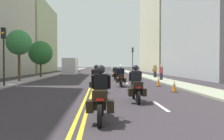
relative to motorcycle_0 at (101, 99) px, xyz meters
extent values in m
plane|color=#302A2F|center=(-0.61, 42.47, -0.67)|extent=(264.00, 264.00, 0.00)
cube|color=#A59A9C|center=(-7.66, 42.47, -0.61)|extent=(2.07, 144.00, 0.12)
cube|color=gray|center=(6.44, 42.47, -0.61)|extent=(2.07, 144.00, 0.12)
cube|color=yellow|center=(-0.73, 42.47, -0.66)|extent=(0.12, 132.00, 0.01)
cube|color=yellow|center=(-0.49, 42.47, -0.66)|extent=(0.12, 132.00, 0.01)
cube|color=silver|center=(2.39, 2.47, -0.66)|extent=(0.14, 2.40, 0.01)
cube|color=silver|center=(2.39, 8.47, -0.66)|extent=(0.14, 2.40, 0.01)
cube|color=silver|center=(2.39, 14.47, -0.66)|extent=(0.14, 2.40, 0.01)
cube|color=silver|center=(2.39, 20.47, -0.66)|extent=(0.14, 2.40, 0.01)
cube|color=silver|center=(2.39, 26.47, -0.66)|extent=(0.14, 2.40, 0.01)
cube|color=silver|center=(2.39, 32.47, -0.66)|extent=(0.14, 2.40, 0.01)
cube|color=silver|center=(2.39, 38.47, -0.66)|extent=(0.14, 2.40, 0.01)
cube|color=silver|center=(2.39, 44.47, -0.66)|extent=(0.14, 2.40, 0.01)
cube|color=silver|center=(2.39, 50.47, -0.66)|extent=(0.14, 2.40, 0.01)
cube|color=#9CA67C|center=(-15.16, 49.76, 7.20)|extent=(6.47, 21.37, 15.73)
cube|color=#2D3847|center=(-18.41, 49.76, 3.26)|extent=(0.04, 17.95, 0.90)
cube|color=#2D3847|center=(-18.41, 49.76, 6.15)|extent=(0.04, 17.95, 0.90)
cube|color=#2D3847|center=(-18.41, 49.76, 9.03)|extent=(0.04, 17.95, 0.90)
cube|color=#2D3847|center=(-18.41, 49.76, 11.91)|extent=(0.04, 17.95, 0.90)
cube|color=beige|center=(14.10, 45.69, 14.01)|extent=(6.82, 20.74, 29.36)
cube|color=#2D3847|center=(17.53, 45.69, 6.67)|extent=(0.04, 17.42, 0.90)
cylinder|color=black|center=(0.04, 0.90, -0.33)|extent=(0.15, 0.67, 0.67)
cylinder|color=black|center=(-0.03, -0.66, -0.33)|extent=(0.15, 0.67, 0.67)
cube|color=silver|center=(0.04, 0.90, 0.02)|extent=(0.15, 0.33, 0.04)
cube|color=black|center=(0.01, 0.12, -0.05)|extent=(0.37, 1.20, 0.40)
cube|color=black|center=(-0.02, -0.58, 0.17)|extent=(0.41, 0.38, 0.28)
cube|color=red|center=(-0.03, -0.77, 0.09)|extent=(0.20, 0.04, 0.06)
cube|color=black|center=(-0.29, -0.34, -0.15)|extent=(0.22, 0.45, 0.32)
cube|color=black|center=(0.27, -0.36, -0.15)|extent=(0.22, 0.45, 0.32)
cube|color=#B2C1CC|center=(0.03, 0.62, 0.33)|extent=(0.36, 0.14, 0.36)
cube|color=black|center=(0.00, 0.07, 0.43)|extent=(0.41, 0.28, 0.57)
cylinder|color=black|center=(-0.23, 0.23, 0.48)|extent=(0.11, 0.28, 0.45)
cylinder|color=black|center=(0.25, 0.21, 0.48)|extent=(0.11, 0.28, 0.45)
sphere|color=black|center=(0.00, 0.10, 0.85)|extent=(0.26, 0.26, 0.26)
cylinder|color=black|center=(1.60, 4.49, -0.37)|extent=(0.11, 0.60, 0.60)
cylinder|color=black|center=(1.56, 2.86, -0.37)|extent=(0.11, 0.60, 0.60)
cube|color=silver|center=(1.60, 4.49, -0.05)|extent=(0.15, 0.32, 0.04)
cube|color=black|center=(1.58, 3.67, -0.09)|extent=(0.35, 1.25, 0.40)
cube|color=black|center=(1.56, 2.94, 0.13)|extent=(0.41, 0.37, 0.28)
cube|color=red|center=(1.56, 2.75, 0.05)|extent=(0.20, 0.03, 0.06)
cube|color=black|center=(1.29, 3.19, -0.19)|extent=(0.21, 0.44, 0.32)
cube|color=black|center=(1.85, 3.18, -0.19)|extent=(0.21, 0.44, 0.32)
cube|color=#B2C1CC|center=(1.59, 4.19, 0.29)|extent=(0.36, 0.13, 0.36)
cube|color=black|center=(1.58, 3.62, 0.41)|extent=(0.41, 0.27, 0.60)
cylinder|color=black|center=(1.34, 3.78, 0.46)|extent=(0.11, 0.28, 0.45)
cylinder|color=black|center=(1.82, 3.77, 0.46)|extent=(0.11, 0.28, 0.45)
sphere|color=black|center=(1.58, 3.65, 0.85)|extent=(0.26, 0.26, 0.26)
cylinder|color=black|center=(-0.23, 7.84, -0.33)|extent=(0.14, 0.68, 0.68)
cylinder|color=black|center=(-0.24, 6.34, -0.33)|extent=(0.14, 0.68, 0.68)
cube|color=silver|center=(-0.23, 7.84, 0.03)|extent=(0.14, 0.32, 0.04)
cube|color=black|center=(-0.24, 7.09, -0.05)|extent=(0.33, 1.15, 0.40)
cube|color=black|center=(-0.24, 6.41, 0.17)|extent=(0.40, 0.36, 0.28)
cube|color=red|center=(-0.24, 6.22, 0.09)|extent=(0.20, 0.03, 0.06)
cube|color=black|center=(-0.52, 6.64, -0.15)|extent=(0.20, 0.44, 0.32)
cube|color=black|center=(0.04, 6.64, -0.15)|extent=(0.20, 0.44, 0.32)
cube|color=#B2C1CC|center=(-0.23, 7.57, 0.33)|extent=(0.36, 0.13, 0.36)
cube|color=black|center=(-0.24, 7.04, 0.44)|extent=(0.40, 0.26, 0.57)
cylinder|color=black|center=(-0.47, 7.19, 0.49)|extent=(0.10, 0.28, 0.45)
cylinder|color=black|center=(0.01, 7.19, 0.49)|extent=(0.10, 0.28, 0.45)
sphere|color=black|center=(-0.24, 7.07, 0.87)|extent=(0.26, 0.26, 0.26)
cylinder|color=black|center=(1.60, 11.89, -0.35)|extent=(0.13, 0.64, 0.63)
cylinder|color=black|center=(1.54, 10.33, -0.35)|extent=(0.13, 0.64, 0.63)
cube|color=silver|center=(1.60, 11.89, -0.02)|extent=(0.15, 0.32, 0.04)
cube|color=black|center=(1.57, 11.11, -0.07)|extent=(0.36, 1.20, 0.40)
cube|color=black|center=(1.55, 10.40, 0.15)|extent=(0.41, 0.37, 0.28)
cube|color=red|center=(1.54, 10.21, 0.07)|extent=(0.20, 0.04, 0.06)
cube|color=black|center=(1.27, 10.65, -0.17)|extent=(0.22, 0.45, 0.32)
cube|color=black|center=(1.83, 10.63, -0.17)|extent=(0.22, 0.45, 0.32)
cube|color=#B2C1CC|center=(1.59, 11.61, 0.31)|extent=(0.36, 0.14, 0.36)
cube|color=black|center=(1.57, 11.06, 0.42)|extent=(0.41, 0.27, 0.59)
cylinder|color=black|center=(1.34, 11.22, 0.47)|extent=(0.11, 0.28, 0.45)
cylinder|color=black|center=(1.81, 11.20, 0.47)|extent=(0.11, 0.28, 0.45)
sphere|color=white|center=(1.57, 11.09, 0.86)|extent=(0.26, 0.26, 0.26)
cylinder|color=black|center=(-0.12, 15.72, -0.37)|extent=(0.12, 0.60, 0.60)
cylinder|color=black|center=(-0.13, 14.10, -0.37)|extent=(0.12, 0.60, 0.60)
cube|color=silver|center=(-0.12, 15.72, -0.05)|extent=(0.14, 0.32, 0.04)
cube|color=black|center=(-0.12, 14.91, -0.09)|extent=(0.32, 1.23, 0.40)
cube|color=black|center=(-0.13, 14.18, 0.13)|extent=(0.40, 0.36, 0.28)
cube|color=red|center=(-0.13, 13.99, 0.05)|extent=(0.20, 0.03, 0.06)
cube|color=black|center=(-0.40, 14.42, -0.19)|extent=(0.20, 0.44, 0.32)
cube|color=black|center=(0.16, 14.42, -0.19)|extent=(0.20, 0.44, 0.32)
cube|color=#B2C1CC|center=(-0.12, 15.42, 0.29)|extent=(0.36, 0.12, 0.36)
cube|color=black|center=(-0.12, 14.86, 0.38)|extent=(0.40, 0.26, 0.54)
cylinder|color=black|center=(-0.36, 15.01, 0.43)|extent=(0.10, 0.28, 0.45)
cylinder|color=black|center=(0.12, 15.01, 0.43)|extent=(0.10, 0.28, 0.45)
sphere|color=white|center=(-0.12, 14.89, 0.80)|extent=(0.26, 0.26, 0.26)
cylinder|color=black|center=(1.62, 19.35, -0.34)|extent=(0.14, 0.66, 0.66)
cylinder|color=black|center=(1.69, 17.80, -0.34)|extent=(0.14, 0.66, 0.66)
cube|color=silver|center=(1.62, 19.35, 0.01)|extent=(0.15, 0.33, 0.04)
cube|color=black|center=(1.66, 18.57, -0.06)|extent=(0.37, 1.19, 0.40)
cube|color=black|center=(1.69, 17.88, 0.16)|extent=(0.42, 0.38, 0.28)
cube|color=red|center=(1.70, 17.69, 0.08)|extent=(0.20, 0.04, 0.06)
cube|color=black|center=(1.40, 18.10, -0.16)|extent=(0.22, 0.45, 0.32)
cube|color=black|center=(1.96, 18.12, -0.16)|extent=(0.22, 0.45, 0.32)
cube|color=#B2C1CC|center=(1.63, 19.07, 0.32)|extent=(0.37, 0.14, 0.36)
cube|color=black|center=(1.66, 18.52, 0.40)|extent=(0.41, 0.28, 0.51)
cylinder|color=black|center=(1.41, 18.66, 0.45)|extent=(0.11, 0.29, 0.45)
cylinder|color=black|center=(1.89, 18.69, 0.45)|extent=(0.11, 0.29, 0.45)
sphere|color=white|center=(1.66, 18.55, 0.79)|extent=(0.26, 0.26, 0.26)
cube|color=black|center=(4.45, 10.94, -0.65)|extent=(0.32, 0.32, 0.03)
cone|color=orange|center=(4.45, 10.94, -0.25)|extent=(0.26, 0.26, 0.78)
cylinder|color=white|center=(4.45, 10.94, -0.15)|extent=(0.17, 0.17, 0.08)
cube|color=black|center=(4.47, 7.18, -0.65)|extent=(0.33, 0.33, 0.03)
cone|color=orange|center=(4.47, 7.18, -0.28)|extent=(0.26, 0.26, 0.72)
cylinder|color=white|center=(4.47, 7.18, -0.19)|extent=(0.18, 0.18, 0.08)
cylinder|color=black|center=(-7.03, 10.81, 1.13)|extent=(0.12, 0.12, 3.60)
cube|color=black|center=(-7.03, 10.81, 3.29)|extent=(0.28, 0.28, 0.80)
sphere|color=yellow|center=(-7.03, 10.66, 3.29)|extent=(0.18, 0.18, 0.18)
cylinder|color=black|center=(5.80, 34.91, 1.31)|extent=(0.12, 0.12, 3.96)
cube|color=black|center=(5.80, 34.91, 3.64)|extent=(0.28, 0.28, 0.80)
sphere|color=yellow|center=(5.80, 34.76, 3.64)|extent=(0.18, 0.18, 0.18)
cube|color=#232334|center=(6.24, 16.98, -0.28)|extent=(0.34, 0.34, 0.77)
cube|color=#A13746|center=(6.24, 16.98, 0.40)|extent=(0.40, 0.42, 0.61)
sphere|color=tan|center=(6.24, 16.98, 0.83)|extent=(0.22, 0.22, 0.22)
cube|color=#242730|center=(6.73, 21.73, -0.25)|extent=(0.34, 0.31, 0.84)
cube|color=olive|center=(6.73, 21.73, 0.50)|extent=(0.42, 0.37, 0.66)
sphere|color=tan|center=(6.73, 21.73, 0.95)|extent=(0.22, 0.22, 0.22)
cube|color=#C93C4B|center=(6.54, 21.63, 0.27)|extent=(0.19, 0.16, 0.24)
cube|color=#232E31|center=(7.16, 23.78, -0.26)|extent=(0.34, 0.29, 0.82)
cube|color=#BA3745|center=(7.16, 23.78, 0.48)|extent=(0.42, 0.34, 0.65)
sphere|color=tan|center=(7.16, 23.78, 0.93)|extent=(0.22, 0.22, 0.22)
cube|color=#523364|center=(6.96, 23.87, 0.25)|extent=(0.19, 0.15, 0.24)
cylinder|color=#4E3721|center=(-7.63, 15.89, 0.80)|extent=(0.24, 0.24, 2.93)
sphere|color=#337D3F|center=(-7.63, 15.89, 3.09)|extent=(2.36, 2.36, 2.36)
cylinder|color=#4F3523|center=(-7.48, 23.44, 0.39)|extent=(0.24, 0.24, 2.11)
sphere|color=#2A6A30|center=(-7.48, 23.44, 2.49)|extent=(3.00, 3.00, 3.00)
cube|color=silver|center=(-5.23, 38.33, 0.43)|extent=(2.00, 1.80, 2.20)
cube|color=silver|center=(-5.23, 35.33, 0.73)|extent=(2.20, 5.20, 2.80)
cylinder|color=black|center=(-5.23, 37.93, -0.22)|extent=(2.00, 0.90, 0.90)
cylinder|color=black|center=(-5.23, 33.73, -0.22)|extent=(2.00, 0.90, 0.90)
camera|label=1|loc=(-0.03, -6.86, 0.99)|focal=37.99mm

